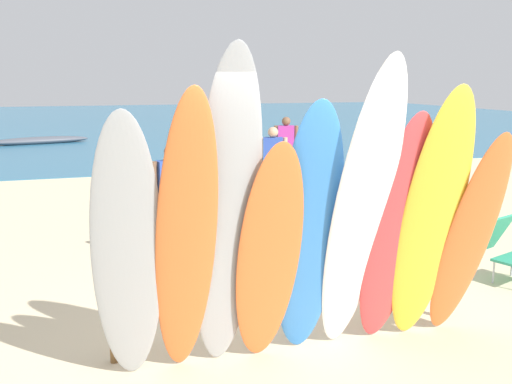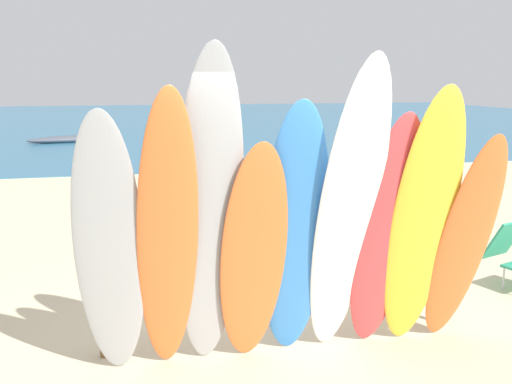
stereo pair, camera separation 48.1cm
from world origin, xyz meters
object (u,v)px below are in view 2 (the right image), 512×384
object	(u,v)px
surfboard_red_6	(385,236)
beachgoer_photographing	(310,144)
surfboard_blue_4	(294,236)
surfboard_orange_8	(464,243)
surfboard_orange_1	(168,240)
surfboard_grey_2	(209,218)
distant_boat	(77,139)
surfboard_orange_3	(254,257)
surfboard_rack	(282,290)
beach_chair_blue	(426,227)
beachgoer_by_water	(182,193)
surfboard_grey_0	(110,252)
surfboard_white_5	(348,216)
beachgoer_strolling	(293,159)
surfboard_yellow_7	(422,225)

from	to	relation	value
surfboard_red_6	beachgoer_photographing	bearing A→B (deg)	74.04
surfboard_blue_4	surfboard_orange_8	size ratio (longest dim) A/B	1.11
surfboard_red_6	surfboard_orange_1	bearing A→B (deg)	-179.76
surfboard_orange_1	surfboard_grey_2	bearing A→B (deg)	4.92
distant_boat	surfboard_blue_4	bearing A→B (deg)	-79.94
distant_boat	surfboard_orange_3	bearing A→B (deg)	-81.00
surfboard_rack	beach_chair_blue	world-z (taller)	beach_chair_blue
surfboard_rack	beachgoer_by_water	xyz separation A→B (m)	(-0.68, 2.68, 0.44)
surfboard_rack	beach_chair_blue	bearing A→B (deg)	37.57
surfboard_grey_0	surfboard_rack	bearing A→B (deg)	22.68
surfboard_orange_3	surfboard_white_5	xyz separation A→B (m)	(0.78, -0.11, 0.33)
beachgoer_strolling	beach_chair_blue	bearing A→B (deg)	-59.80
surfboard_white_5	surfboard_orange_8	xyz separation A→B (m)	(1.11, 0.02, -0.31)
surfboard_grey_2	beachgoer_photographing	xyz separation A→B (m)	(3.70, 8.67, -0.47)
surfboard_rack	surfboard_yellow_7	distance (m)	1.43
surfboard_orange_1	surfboard_blue_4	bearing A→B (deg)	2.69
surfboard_orange_1	surfboard_orange_3	distance (m)	0.75
surfboard_blue_4	surfboard_yellow_7	xyz separation A→B (m)	(1.11, -0.12, 0.06)
surfboard_blue_4	beachgoer_by_water	size ratio (longest dim) A/B	1.48
surfboard_blue_4	surfboard_orange_1	bearing A→B (deg)	-169.07
surfboard_orange_3	surfboard_yellow_7	size ratio (longest dim) A/B	0.82
surfboard_orange_8	distant_boat	xyz separation A→B (m)	(-4.86, 18.84, -0.89)
surfboard_white_5	beach_chair_blue	size ratio (longest dim) A/B	3.44
surfboard_grey_2	beach_chair_blue	bearing A→B (deg)	34.97
surfboard_orange_1	surfboard_white_5	size ratio (longest dim) A/B	0.91
surfboard_rack	surfboard_red_6	xyz separation A→B (m)	(0.78, -0.51, 0.62)
surfboard_white_5	surfboard_red_6	bearing A→B (deg)	8.79
distant_boat	surfboard_grey_2	bearing A→B (deg)	-82.13
surfboard_grey_2	surfboard_orange_3	xyz separation A→B (m)	(0.37, 0.05, -0.37)
surfboard_rack	distant_boat	distance (m)	18.57
surfboard_yellow_7	beach_chair_blue	world-z (taller)	surfboard_yellow_7
surfboard_rack	surfboard_orange_3	xyz separation A→B (m)	(-0.38, -0.49, 0.51)
surfboard_grey_2	surfboard_red_6	distance (m)	1.56
beachgoer_photographing	distant_boat	bearing A→B (deg)	-40.22
surfboard_orange_3	beachgoer_photographing	bearing A→B (deg)	64.97
surfboard_white_5	beachgoer_photographing	distance (m)	9.10
surfboard_yellow_7	surfboard_orange_8	bearing A→B (deg)	8.49
surfboard_rack	beachgoer_by_water	size ratio (longest dim) A/B	2.13
surfboard_orange_3	surfboard_yellow_7	bearing A→B (deg)	-8.36
surfboard_grey_2	surfboard_orange_8	distance (m)	2.29
surfboard_grey_2	surfboard_blue_4	xyz separation A→B (m)	(0.73, 0.06, -0.21)
surfboard_orange_3	beachgoer_by_water	bearing A→B (deg)	91.41
surfboard_rack	beachgoer_photographing	xyz separation A→B (m)	(2.94, 8.14, 0.41)
surfboard_rack	surfboard_grey_2	size ratio (longest dim) A/B	1.23
beachgoer_strolling	surfboard_grey_0	bearing A→B (deg)	-99.66
beach_chair_blue	distant_boat	world-z (taller)	beach_chair_blue
surfboard_orange_3	surfboard_blue_4	xyz separation A→B (m)	(0.35, 0.01, 0.16)
surfboard_rack	beachgoer_strolling	distance (m)	6.12
surfboard_orange_8	distant_boat	distance (m)	19.48
surfboard_rack	surfboard_white_5	world-z (taller)	surfboard_white_5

